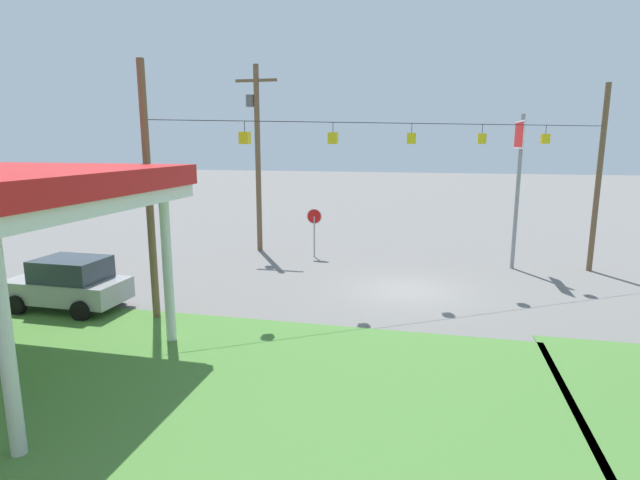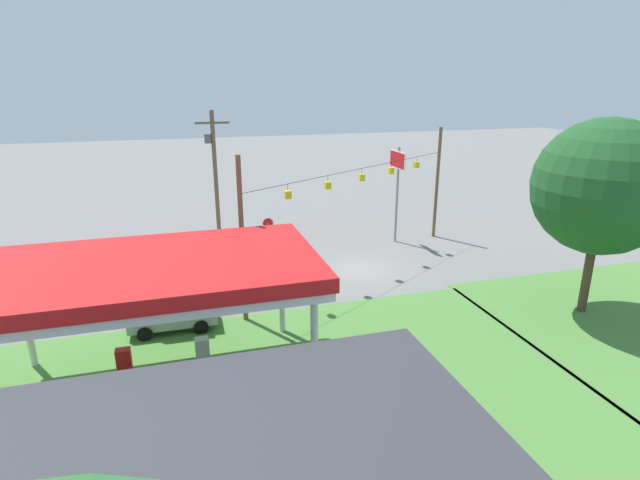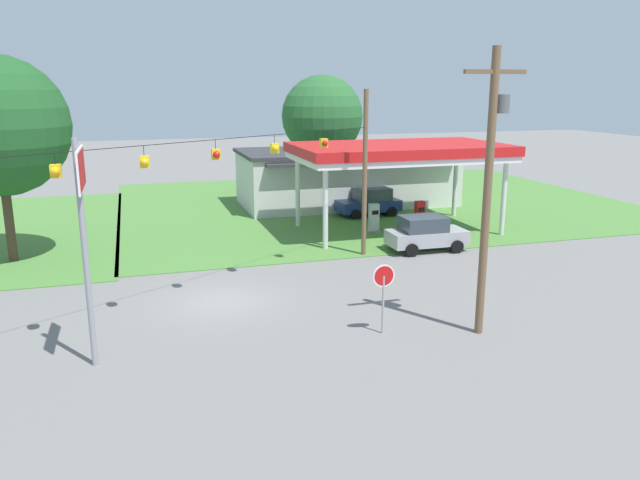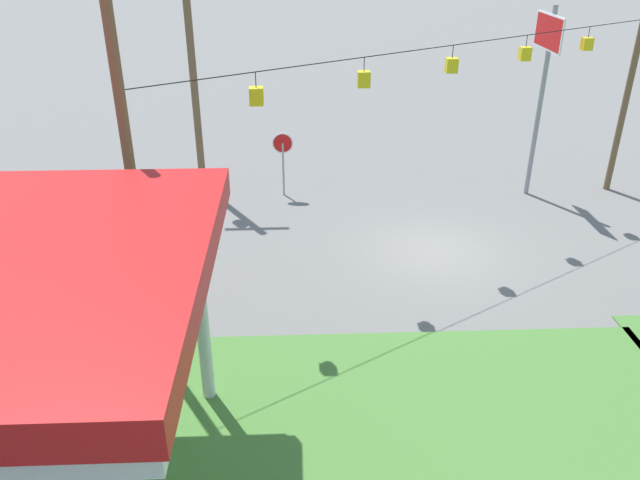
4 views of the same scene
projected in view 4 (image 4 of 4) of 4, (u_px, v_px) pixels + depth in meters
name	position (u px, v px, depth m)	size (l,w,h in m)	color
ground_plane	(434.00, 251.00, 20.20)	(160.00, 160.00, 0.00)	slate
car_at_pumps_front	(10.00, 320.00, 14.99)	(4.12, 2.16, 1.84)	#9E9EA3
stop_sign_roadside	(283.00, 150.00, 23.58)	(0.80, 0.08, 2.50)	#99999E
stop_sign_overhead	(545.00, 61.00, 22.25)	(0.22, 2.47, 6.99)	gray
utility_pole_main	(190.00, 49.00, 22.65)	(2.20, 0.44, 9.66)	brown
signal_span_gantry	(447.00, 111.00, 18.14)	(16.19, 10.24, 8.27)	brown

